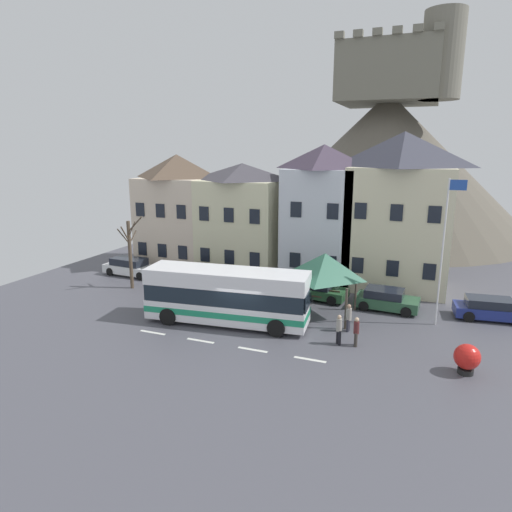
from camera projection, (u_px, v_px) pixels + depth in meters
The scene contains 20 objects.
ground_plane at pixel (242, 331), 25.42m from camera, with size 40.00×60.00×0.07m.
townhouse_00 at pixel (178, 211), 38.82m from camera, with size 5.77×5.58×9.46m.
townhouse_01 at pixel (243, 219), 36.63m from camera, with size 6.30×5.32×8.81m.
townhouse_02 at pixel (322, 214), 34.01m from camera, with size 5.26×5.07×10.24m.
townhouse_03 at pixel (399, 212), 32.10m from camera, with size 6.99×5.43×11.10m.
hilltop_castle at pixel (385, 161), 52.69m from camera, with size 33.10×33.10×23.38m.
transit_bus at pixel (227, 297), 26.16m from camera, with size 9.68×3.45×3.21m.
bus_shelter at pixel (325, 266), 27.01m from camera, with size 3.60×3.60×3.91m.
parked_car_00 at pixel (386, 299), 28.61m from camera, with size 3.95×2.15×1.33m.
parked_car_01 at pixel (131, 267), 36.27m from camera, with size 4.68×2.11×1.39m.
parked_car_02 at pixel (194, 275), 33.93m from camera, with size 4.65×2.40×1.41m.
parked_car_03 at pixel (491, 309), 26.97m from camera, with size 4.41×2.19×1.30m.
parked_car_04 at pixel (316, 290), 30.72m from camera, with size 4.16×2.29×1.24m.
pedestrian_00 at pixel (339, 329), 23.46m from camera, with size 0.29×0.31×1.63m.
pedestrian_01 at pixel (349, 317), 25.14m from camera, with size 0.32×0.36×1.59m.
pedestrian_02 at pixel (356, 331), 23.28m from camera, with size 0.29×0.38×1.57m.
public_bench at pixel (326, 296), 29.84m from camera, with size 1.79×0.48×0.87m.
flagpole at pixel (444, 244), 25.14m from camera, with size 0.95×0.10×8.41m.
harbour_buoy at pixel (467, 358), 20.42m from camera, with size 1.16×1.16×1.41m.
bare_tree_00 at pixel (130, 252), 32.43m from camera, with size 1.70×1.66×5.33m.
Camera 1 is at (9.43, -21.78, 10.05)m, focal length 31.74 mm.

